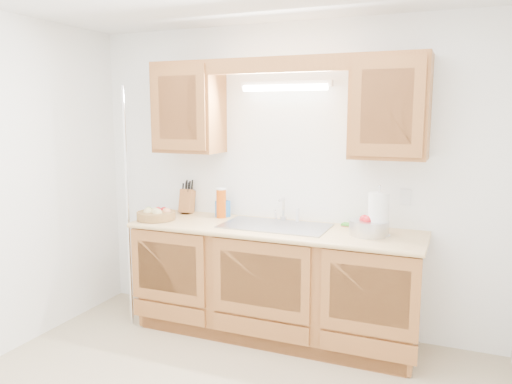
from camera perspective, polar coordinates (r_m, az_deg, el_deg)
The scene contains 17 objects.
room at distance 2.79m, azimuth -6.37°, elevation -2.02°, with size 3.52×3.50×2.50m.
base_cabinets at distance 4.06m, azimuth 2.13°, elevation -10.29°, with size 2.20×0.60×0.86m, color #A1622F.
countertop at distance 3.92m, azimuth 2.09°, elevation -4.29°, with size 2.30×0.63×0.04m, color #DAB072.
upper_cabinet_left at distance 4.31m, azimuth -7.67°, elevation 9.50°, with size 0.55×0.33×0.75m, color #A1622F.
upper_cabinet_right at distance 3.77m, azimuth 15.09°, elevation 9.36°, with size 0.55×0.33×0.75m, color #A1622F.
valance at distance 3.84m, azimuth 2.23°, elevation 14.35°, with size 2.20×0.05×0.12m, color #A1622F.
fluorescent_fixture at distance 4.04m, azimuth 3.35°, elevation 12.04°, with size 0.76×0.08×0.08m.
sink at distance 3.96m, azimuth 2.20°, elevation -4.95°, with size 0.84×0.46×0.36m.
wire_shelf_pole at distance 4.25m, azimuth -14.47°, elevation -1.88°, with size 0.03×0.03×2.00m, color silver.
outlet_plate at distance 3.96m, azimuth 16.71°, elevation -0.56°, with size 0.08×0.01×0.12m, color white.
fruit_basket at distance 4.26m, azimuth -11.33°, elevation -2.51°, with size 0.36×0.36×0.10m.
knife_block at distance 4.48m, azimuth -7.88°, elevation -1.00°, with size 0.13×0.18×0.31m.
orange_canister at distance 4.25m, azimuth -3.99°, elevation -1.25°, with size 0.11×0.11×0.25m.
soap_bottle at distance 4.28m, azimuth -3.82°, elevation -1.49°, with size 0.09×0.10×0.21m, color blue.
sponge at distance 4.00m, azimuth 10.61°, elevation -3.74°, with size 0.12×0.09×0.02m.
paper_towel at distance 3.71m, azimuth 13.81°, elevation -2.52°, with size 0.19×0.19×0.37m.
apple_bowl at distance 3.74m, azimuth 12.80°, elevation -3.86°, with size 0.31×0.31×0.15m.
Camera 1 is at (1.32, -2.40, 1.78)m, focal length 35.00 mm.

